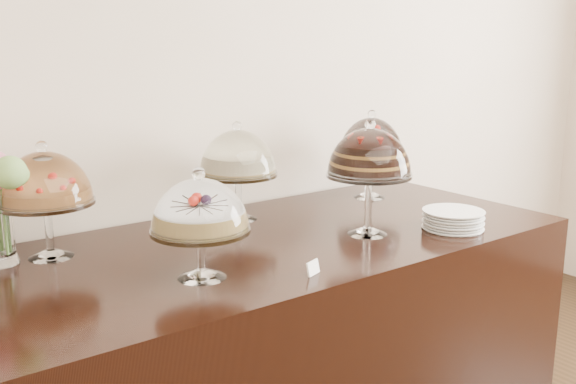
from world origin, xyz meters
TOP-DOWN VIEW (x-y plane):
  - wall_back at (0.00, 3.00)m, footprint 5.00×0.04m
  - display_counter at (-0.34, 2.45)m, footprint 2.20×1.00m
  - cake_stand_sugar_sponge at (-0.78, 2.25)m, footprint 0.30×0.30m
  - cake_stand_choco_layer at (-0.05, 2.28)m, footprint 0.32×0.32m
  - cake_stand_cheesecake at (-0.33, 2.75)m, footprint 0.32×0.32m
  - cake_stand_dark_choco at (0.37, 2.71)m, footprint 0.30×0.30m
  - cake_stand_fruit_tart at (-1.09, 2.72)m, footprint 0.31×0.31m
  - plate_stack at (0.26, 2.14)m, footprint 0.23×0.23m
  - price_card_left at (-0.49, 2.07)m, footprint 0.06×0.03m

SIDE VIEW (x-z plane):
  - display_counter at x=-0.34m, z-range 0.00..0.90m
  - price_card_left at x=-0.49m, z-range 0.90..0.94m
  - plate_stack at x=0.26m, z-range 0.90..0.97m
  - cake_stand_sugar_sponge at x=-0.78m, z-range 0.94..1.28m
  - cake_stand_fruit_tart at x=-1.09m, z-range 0.96..1.35m
  - cake_stand_cheesecake at x=-0.33m, z-range 0.96..1.36m
  - cake_stand_dark_choco at x=0.37m, z-range 0.95..1.36m
  - cake_stand_choco_layer at x=-0.05m, z-range 0.98..1.41m
  - wall_back at x=0.00m, z-range 0.00..3.00m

